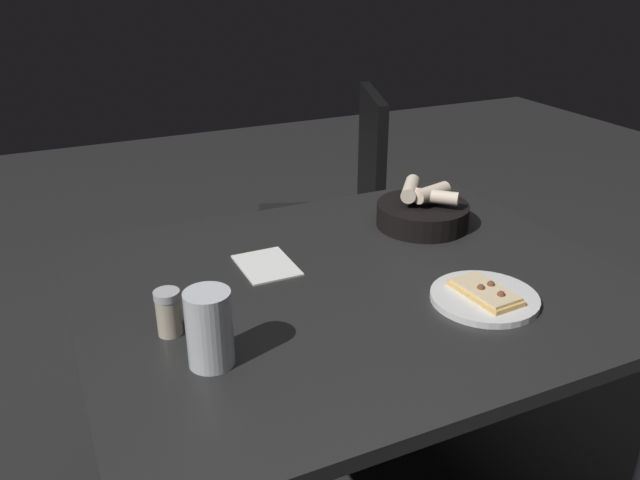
{
  "coord_description": "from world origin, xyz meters",
  "views": [
    {
      "loc": [
        -1.1,
        0.59,
        1.39
      ],
      "look_at": [
        0.07,
        0.05,
        0.8
      ],
      "focal_mm": 36.15,
      "sensor_mm": 36.0,
      "label": 1
    }
  ],
  "objects_px": {
    "bread_basket": "(423,212)",
    "dining_table": "(353,303)",
    "beer_glass": "(210,331)",
    "chair_near": "(341,203)",
    "pizza_plate": "(485,296)",
    "pepper_shaker": "(169,315)"
  },
  "relations": [
    {
      "from": "bread_basket",
      "to": "beer_glass",
      "type": "bearing_deg",
      "value": 118.44
    },
    {
      "from": "beer_glass",
      "to": "chair_near",
      "type": "bearing_deg",
      "value": -36.5
    },
    {
      "from": "pizza_plate",
      "to": "beer_glass",
      "type": "xyz_separation_m",
      "value": [
        0.03,
        0.57,
        0.05
      ]
    },
    {
      "from": "dining_table",
      "to": "pizza_plate",
      "type": "height_order",
      "value": "pizza_plate"
    },
    {
      "from": "dining_table",
      "to": "chair_near",
      "type": "xyz_separation_m",
      "value": [
        0.91,
        -0.43,
        -0.15
      ]
    },
    {
      "from": "pizza_plate",
      "to": "chair_near",
      "type": "height_order",
      "value": "chair_near"
    },
    {
      "from": "beer_glass",
      "to": "pepper_shaker",
      "type": "height_order",
      "value": "beer_glass"
    },
    {
      "from": "pepper_shaker",
      "to": "chair_near",
      "type": "distance_m",
      "value": 1.29
    },
    {
      "from": "bread_basket",
      "to": "chair_near",
      "type": "bearing_deg",
      "value": -9.53
    },
    {
      "from": "beer_glass",
      "to": "pepper_shaker",
      "type": "bearing_deg",
      "value": 19.48
    },
    {
      "from": "dining_table",
      "to": "bread_basket",
      "type": "distance_m",
      "value": 0.38
    },
    {
      "from": "dining_table",
      "to": "bread_basket",
      "type": "bearing_deg",
      "value": -56.95
    },
    {
      "from": "dining_table",
      "to": "chair_near",
      "type": "bearing_deg",
      "value": -25.14
    },
    {
      "from": "bread_basket",
      "to": "beer_glass",
      "type": "height_order",
      "value": "beer_glass"
    },
    {
      "from": "pizza_plate",
      "to": "pepper_shaker",
      "type": "xyz_separation_m",
      "value": [
        0.15,
        0.62,
        0.03
      ]
    },
    {
      "from": "bread_basket",
      "to": "beer_glass",
      "type": "relative_size",
      "value": 1.7
    },
    {
      "from": "pizza_plate",
      "to": "dining_table",
      "type": "bearing_deg",
      "value": 46.73
    },
    {
      "from": "dining_table",
      "to": "pizza_plate",
      "type": "distance_m",
      "value": 0.29
    },
    {
      "from": "bread_basket",
      "to": "dining_table",
      "type": "bearing_deg",
      "value": 123.05
    },
    {
      "from": "bread_basket",
      "to": "chair_near",
      "type": "distance_m",
      "value": 0.76
    },
    {
      "from": "dining_table",
      "to": "bread_basket",
      "type": "height_order",
      "value": "bread_basket"
    },
    {
      "from": "bread_basket",
      "to": "pepper_shaker",
      "type": "distance_m",
      "value": 0.76
    }
  ]
}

